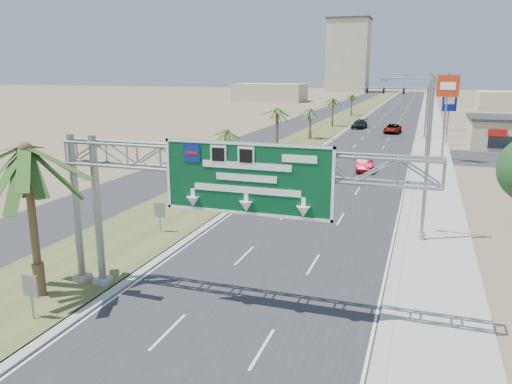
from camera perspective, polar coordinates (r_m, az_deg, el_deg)
The scene contains 26 objects.
road at distance 119.78m, azimuth 15.36°, elevation 8.27°, with size 12.00×300.00×0.02m, color #28282B.
sidewalk_right at distance 119.56m, azimuth 19.46°, elevation 7.99°, with size 4.00×300.00×0.10m, color #9E9B93.
median_grass at distance 120.79m, azimuth 10.58°, elevation 8.58°, with size 7.00×300.00×0.12m, color #415726.
opposing_road at distance 121.99m, azimuth 7.29°, elevation 8.73°, with size 8.00×300.00×0.02m, color #28282B.
sign_gantry at distance 21.19m, azimuth -4.68°, elevation 2.18°, with size 16.75×1.24×7.50m.
palm_near at distance 23.95m, azimuth -24.90°, elevation 4.41°, with size 5.70×5.70×8.35m.
palm_row_b at distance 44.71m, azimuth -3.40°, elevation 6.75°, with size 3.99×3.99×5.95m.
palm_row_c at distance 59.69m, azimuth 2.43°, elevation 9.23°, with size 3.99×3.99×6.75m.
palm_row_d at distance 77.18m, azimuth 6.24°, elevation 9.24°, with size 3.99×3.99×5.45m.
palm_row_e at distance 95.73m, azimuth 8.78°, elevation 10.40°, with size 3.99×3.99×6.15m.
palm_row_f at distance 120.41m, azimuth 10.91°, elevation 10.77°, with size 3.99×3.99×5.75m.
streetlight_near at distance 31.61m, azimuth 18.59°, elevation 2.81°, with size 3.27×0.44×10.00m.
streetlight_mid at distance 61.37m, azimuth 18.90°, elevation 7.73°, with size 3.27×0.44×10.00m.
streetlight_far at distance 97.28m, azimuth 19.02°, elevation 9.65°, with size 3.27×0.44×10.00m.
signal_mast at distance 81.30m, azimuth 17.47°, elevation 9.22°, with size 10.28×0.71×8.00m.
median_signback_a at distance 23.06m, azimuth -24.38°, elevation -10.08°, with size 0.75×0.08×2.08m.
median_signback_b at distance 32.56m, azimuth -10.95°, elevation -2.29°, with size 0.75×0.08×2.08m.
tower_distant at distance 262.17m, azimuth 10.47°, elevation 15.02°, with size 20.00×16.00×35.00m, color tan.
building_distant_left at distance 177.15m, azimuth 1.59°, elevation 11.30°, with size 24.00×14.00×6.00m, color #CABB89.
car_left_lane at distance 41.83m, azimuth 5.49°, elevation 0.41°, with size 1.69×4.20×1.43m, color black.
car_mid_lane at distance 53.72m, azimuth 12.33°, elevation 3.15°, with size 1.60×4.58×1.51m, color maroon.
car_right_lane at distance 88.09m, azimuth 15.33°, elevation 6.98°, with size 2.50×5.42×1.51m, color gray.
car_far at distance 94.19m, azimuth 11.73°, elevation 7.58°, with size 2.11×5.20×1.51m, color black.
pole_sign_red_near at distance 60.48m, azimuth 21.03°, elevation 10.61°, with size 2.38×1.00×10.05m.
pole_sign_blue at distance 75.49m, azimuth 21.24°, elevation 9.50°, with size 1.98×0.99×8.02m.
pole_sign_red_far at distance 94.71m, azimuth 20.94°, elevation 10.86°, with size 2.22×0.47×8.95m.
Camera 1 is at (7.22, -9.12, 10.26)m, focal length 35.00 mm.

